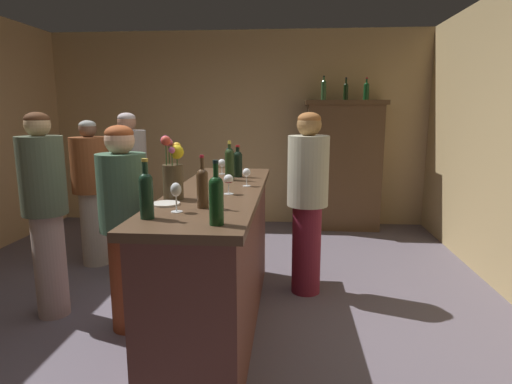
{
  "coord_description": "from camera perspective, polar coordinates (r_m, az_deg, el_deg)",
  "views": [
    {
      "loc": [
        0.78,
        -2.98,
        1.61
      ],
      "look_at": [
        0.54,
        -0.12,
        1.07
      ],
      "focal_mm": 29.93,
      "sensor_mm": 36.0,
      "label": 1
    }
  ],
  "objects": [
    {
      "name": "wine_bottle_pinot",
      "position": [
        2.11,
        -5.33,
        -0.74
      ],
      "size": [
        0.07,
        0.07,
        0.32
      ],
      "color": "#133717",
      "rests_on": "bar_counter"
    },
    {
      "name": "bartender",
      "position": [
        3.74,
        6.91,
        -0.54
      ],
      "size": [
        0.36,
        0.36,
        1.6
      ],
      "rotation": [
        0.0,
        0.0,
        3.29
      ],
      "color": "maroon",
      "rests_on": "ground"
    },
    {
      "name": "flower_arrangement",
      "position": [
        2.77,
        -11.04,
        2.68
      ],
      "size": [
        0.15,
        0.14,
        0.41
      ],
      "color": "#493A25",
      "rests_on": "bar_counter"
    },
    {
      "name": "display_cabinet",
      "position": [
        5.96,
        11.6,
        3.78
      ],
      "size": [
        1.07,
        0.45,
        1.75
      ],
      "color": "#523822",
      "rests_on": "ground"
    },
    {
      "name": "patron_in_navy",
      "position": [
        4.22,
        -16.43,
        0.29
      ],
      "size": [
        0.33,
        0.33,
        1.6
      ],
      "rotation": [
        0.0,
        0.0,
        -0.52
      ],
      "color": "#3E6355",
      "rests_on": "ground"
    },
    {
      "name": "patron_tall",
      "position": [
        3.22,
        -17.21,
        -3.63
      ],
      "size": [
        0.35,
        0.35,
        1.52
      ],
      "rotation": [
        0.0,
        0.0,
        0.14
      ],
      "color": "brown",
      "rests_on": "ground"
    },
    {
      "name": "wine_bottle_syrah",
      "position": [
        3.49,
        -3.55,
        3.92
      ],
      "size": [
        0.08,
        0.08,
        0.31
      ],
      "color": "#203318",
      "rests_on": "bar_counter"
    },
    {
      "name": "display_bottle_center",
      "position": [
        5.96,
        14.53,
        13.01
      ],
      "size": [
        0.07,
        0.07,
        0.29
      ],
      "color": "#123F1C",
      "rests_on": "display_cabinet"
    },
    {
      "name": "wine_bottle_malbec",
      "position": [
        4.03,
        -3.57,
        4.59
      ],
      "size": [
        0.07,
        0.07,
        0.29
      ],
      "color": "#192B34",
      "rests_on": "bar_counter"
    },
    {
      "name": "floor",
      "position": [
        3.48,
        -9.18,
        -16.98
      ],
      "size": [
        8.17,
        8.17,
        0.0
      ],
      "primitive_type": "plane",
      "color": "slate",
      "rests_on": "ground"
    },
    {
      "name": "wine_glass_mid",
      "position": [
        2.41,
        -10.65,
        0.13
      ],
      "size": [
        0.07,
        0.07,
        0.17
      ],
      "color": "white",
      "rests_on": "bar_counter"
    },
    {
      "name": "display_bottle_left",
      "position": [
        5.89,
        9.04,
        13.42
      ],
      "size": [
        0.07,
        0.07,
        0.32
      ],
      "color": "#2D522E",
      "rests_on": "display_cabinet"
    },
    {
      "name": "wine_glass_spare",
      "position": [
        3.2,
        -1.27,
        2.51
      ],
      "size": [
        0.06,
        0.06,
        0.14
      ],
      "color": "white",
      "rests_on": "bar_counter"
    },
    {
      "name": "display_bottle_midleft",
      "position": [
        5.92,
        11.91,
        13.11
      ],
      "size": [
        0.06,
        0.06,
        0.3
      ],
      "color": "black",
      "rests_on": "display_cabinet"
    },
    {
      "name": "wall_back",
      "position": [
        6.24,
        -2.48,
        8.41
      ],
      "size": [
        5.44,
        0.12,
        2.72
      ],
      "primitive_type": "cube",
      "color": "tan",
      "rests_on": "ground"
    },
    {
      "name": "cheese_plate",
      "position": [
        2.63,
        -11.98,
        -1.55
      ],
      "size": [
        0.17,
        0.17,
        0.01
      ],
      "primitive_type": "cylinder",
      "color": "white",
      "rests_on": "bar_counter"
    },
    {
      "name": "wine_bottle_rose",
      "position": [
        2.49,
        -7.17,
        0.79
      ],
      "size": [
        0.07,
        0.07,
        0.31
      ],
      "color": "#4B321E",
      "rests_on": "bar_counter"
    },
    {
      "name": "wine_glass_rear",
      "position": [
        3.83,
        -4.58,
        3.83
      ],
      "size": [
        0.07,
        0.07,
        0.14
      ],
      "color": "white",
      "rests_on": "bar_counter"
    },
    {
      "name": "patron_near_entrance",
      "position": [
        3.66,
        -26.37,
        -1.82
      ],
      "size": [
        0.33,
        0.33,
        1.61
      ],
      "rotation": [
        0.0,
        0.0,
        -0.06
      ],
      "color": "#BAA298",
      "rests_on": "ground"
    },
    {
      "name": "wine_glass_front",
      "position": [
        2.89,
        -3.69,
        1.58
      ],
      "size": [
        0.07,
        0.07,
        0.14
      ],
      "color": "white",
      "rests_on": "bar_counter"
    },
    {
      "name": "patron_redhead",
      "position": [
        4.76,
        -21.08,
        0.48
      ],
      "size": [
        0.39,
        0.39,
        1.52
      ],
      "rotation": [
        0.0,
        0.0,
        -0.8
      ],
      "color": "#B9AA9B",
      "rests_on": "ground"
    },
    {
      "name": "wine_bottle_riesling",
      "position": [
        3.66,
        -2.46,
        3.96
      ],
      "size": [
        0.08,
        0.08,
        0.27
      ],
      "color": "black",
      "rests_on": "bar_counter"
    },
    {
      "name": "wine_bottle_chardonnay",
      "position": [
        2.29,
        -14.46,
        -0.08
      ],
      "size": [
        0.07,
        0.07,
        0.32
      ],
      "color": "#183423",
      "rests_on": "bar_counter"
    },
    {
      "name": "bar_counter",
      "position": [
        3.23,
        -5.03,
        -8.79
      ],
      "size": [
        0.64,
        2.31,
        1.05
      ],
      "color": "brown",
      "rests_on": "ground"
    }
  ]
}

